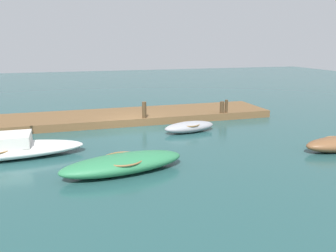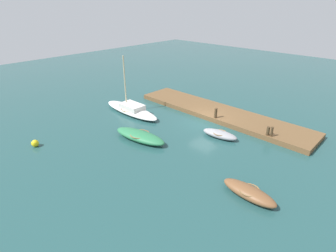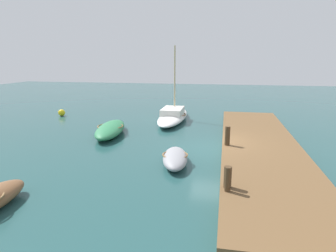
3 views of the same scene
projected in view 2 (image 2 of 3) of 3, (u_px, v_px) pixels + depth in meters
The scene contains 10 objects.
ground_plane at pixel (205, 122), 25.80m from camera, with size 84.00×84.00×0.00m, color #234C4C.
dock_platform at pixel (219, 113), 27.26m from camera, with size 18.87×3.98×0.47m, color brown.
rowboat_grey at pixel (220, 134), 22.80m from camera, with size 3.22×1.59×0.62m.
motorboat_green at pixel (140, 136), 22.37m from camera, with size 5.19×2.39×0.74m.
rowboat_brown at pixel (249, 192), 15.86m from camera, with size 3.52×1.33×0.70m.
sailboat_white at pixel (131, 109), 27.64m from camera, with size 7.54×2.06×5.86m.
mooring_post_west at pixel (272, 132), 21.95m from camera, with size 0.20×0.20×0.86m, color #47331E.
mooring_post_mid_west at pixel (268, 131), 22.17m from camera, with size 0.27×0.27×0.76m, color #47331E.
mooring_post_mid_east at pixel (216, 113), 25.39m from camera, with size 0.26×0.26×1.00m, color #47331E.
marker_buoy at pixel (35, 143), 21.41m from camera, with size 0.58×0.58×0.58m, color yellow.
Camera 2 is at (-13.57, 19.45, 10.78)m, focal length 28.37 mm.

